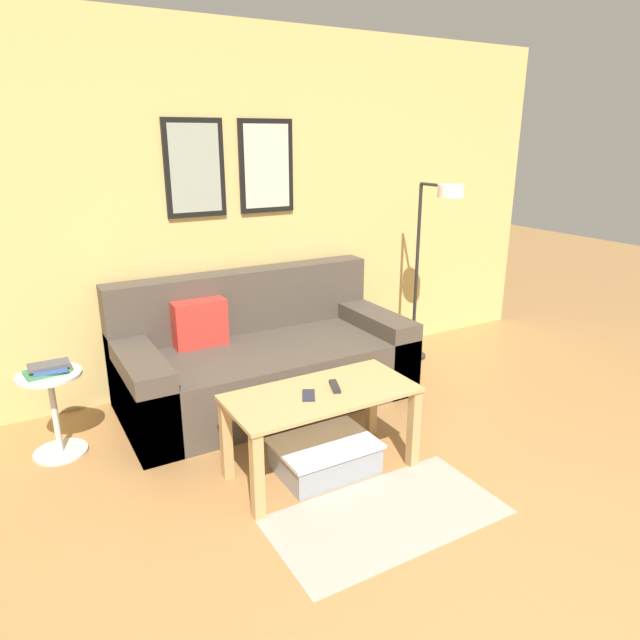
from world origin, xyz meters
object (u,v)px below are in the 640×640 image
at_px(floor_lamp, 436,240).
at_px(side_table, 54,406).
at_px(cell_phone, 309,395).
at_px(remote_control, 335,386).
at_px(book_stack, 48,369).
at_px(storage_bin, 325,456).
at_px(coffee_table, 322,408).
at_px(couch, 263,360).

xyz_separation_m(floor_lamp, side_table, (-2.80, 0.02, -0.73)).
relative_size(floor_lamp, cell_phone, 10.44).
bearing_deg(floor_lamp, remote_control, -147.94).
relative_size(side_table, book_stack, 2.06).
height_order(storage_bin, remote_control, remote_control).
relative_size(coffee_table, side_table, 2.01).
bearing_deg(remote_control, couch, 109.08).
bearing_deg(cell_phone, book_stack, 168.80).
relative_size(couch, remote_control, 13.23).
bearing_deg(side_table, storage_bin, -36.48).
height_order(storage_bin, side_table, side_table).
bearing_deg(couch, cell_phone, -100.81).
height_order(couch, side_table, couch).
height_order(side_table, book_stack, book_stack).
distance_m(book_stack, cell_phone, 1.51).
bearing_deg(coffee_table, book_stack, 143.09).
bearing_deg(side_table, floor_lamp, -0.31).
bearing_deg(coffee_table, couch, 83.77).
bearing_deg(coffee_table, storage_bin, -24.05).
bearing_deg(book_stack, storage_bin, -36.76).
bearing_deg(couch, book_stack, -176.46).
distance_m(side_table, cell_phone, 1.52).
bearing_deg(side_table, cell_phone, -38.95).
xyz_separation_m(coffee_table, storage_bin, (0.02, -0.01, -0.30)).
height_order(coffee_table, cell_phone, cell_phone).
relative_size(couch, book_stack, 7.94).
xyz_separation_m(coffee_table, side_table, (-1.26, 0.93, -0.08)).
bearing_deg(storage_bin, coffee_table, 155.95).
relative_size(coffee_table, floor_lamp, 0.71).
bearing_deg(couch, storage_bin, -95.28).
height_order(couch, remote_control, couch).
relative_size(couch, coffee_table, 1.92).
relative_size(floor_lamp, remote_control, 9.74).
bearing_deg(remote_control, coffee_table, -156.61).
relative_size(book_stack, cell_phone, 1.79).
height_order(floor_lamp, book_stack, floor_lamp).
xyz_separation_m(couch, remote_control, (-0.03, -1.02, 0.20)).
distance_m(side_table, remote_control, 1.64).
distance_m(couch, coffee_table, 1.04).
relative_size(coffee_table, cell_phone, 7.39).
height_order(storage_bin, cell_phone, cell_phone).
bearing_deg(floor_lamp, cell_phone, -150.32).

